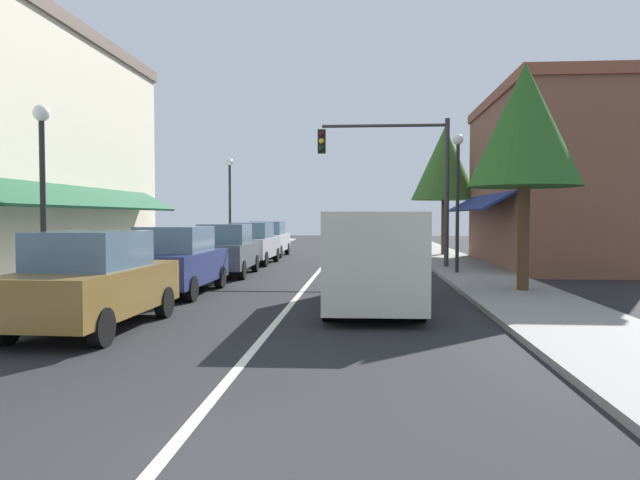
# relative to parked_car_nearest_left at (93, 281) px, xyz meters

# --- Properties ---
(ground_plane) EXTENTS (80.00, 80.00, 0.00)m
(ground_plane) POSITION_rel_parked_car_nearest_left_xyz_m (3.14, 12.30, -0.88)
(ground_plane) COLOR black
(sidewalk_left) EXTENTS (2.60, 56.00, 0.12)m
(sidewalk_left) POSITION_rel_parked_car_nearest_left_xyz_m (-2.36, 12.30, -0.82)
(sidewalk_left) COLOR #A39E99
(sidewalk_left) RESTS_ON ground
(sidewalk_right) EXTENTS (2.60, 56.00, 0.12)m
(sidewalk_right) POSITION_rel_parked_car_nearest_left_xyz_m (8.64, 12.30, -0.82)
(sidewalk_right) COLOR gray
(sidewalk_right) RESTS_ON ground
(lane_center_stripe) EXTENTS (0.14, 52.00, 0.01)m
(lane_center_stripe) POSITION_rel_parked_car_nearest_left_xyz_m (3.14, 12.30, -0.88)
(lane_center_stripe) COLOR silver
(lane_center_stripe) RESTS_ON ground
(storefront_right_block) EXTENTS (5.39, 10.20, 6.92)m
(storefront_right_block) POSITION_rel_parked_car_nearest_left_xyz_m (11.98, 14.30, 2.59)
(storefront_right_block) COLOR brown
(storefront_right_block) RESTS_ON ground
(parked_car_nearest_left) EXTENTS (1.86, 4.14, 1.77)m
(parked_car_nearest_left) POSITION_rel_parked_car_nearest_left_xyz_m (0.00, 0.00, 0.00)
(parked_car_nearest_left) COLOR brown
(parked_car_nearest_left) RESTS_ON ground
(parked_car_second_left) EXTENTS (1.83, 4.13, 1.77)m
(parked_car_second_left) POSITION_rel_parked_car_nearest_left_xyz_m (-0.05, 4.88, 0.00)
(parked_car_second_left) COLOR navy
(parked_car_second_left) RESTS_ON ground
(parked_car_third_left) EXTENTS (1.88, 4.15, 1.77)m
(parked_car_third_left) POSITION_rel_parked_car_nearest_left_xyz_m (0.08, 9.80, 0.00)
(parked_car_third_left) COLOR #4C5156
(parked_car_third_left) RESTS_ON ground
(parked_car_far_left) EXTENTS (1.86, 4.14, 1.77)m
(parked_car_far_left) POSITION_rel_parked_car_nearest_left_xyz_m (0.07, 14.68, 0.00)
(parked_car_far_left) COLOR #B7BABF
(parked_car_far_left) RESTS_ON ground
(parked_car_distant_left) EXTENTS (1.81, 4.11, 1.77)m
(parked_car_distant_left) POSITION_rel_parked_car_nearest_left_xyz_m (-0.06, 19.59, 0.00)
(parked_car_distant_left) COLOR silver
(parked_car_distant_left) RESTS_ON ground
(van_in_lane) EXTENTS (2.07, 5.21, 2.12)m
(van_in_lane) POSITION_rel_parked_car_nearest_left_xyz_m (4.99, 2.85, 0.27)
(van_in_lane) COLOR beige
(van_in_lane) RESTS_ON ground
(traffic_signal_mast_arm) EXTENTS (4.99, 0.50, 5.73)m
(traffic_signal_mast_arm) POSITION_rel_parked_car_nearest_left_xyz_m (6.24, 12.55, 3.03)
(traffic_signal_mast_arm) COLOR #333333
(traffic_signal_mast_arm) RESTS_ON ground
(street_lamp_left_near) EXTENTS (0.36, 0.36, 4.41)m
(street_lamp_left_near) POSITION_rel_parked_car_nearest_left_xyz_m (-2.04, 2.02, 2.13)
(street_lamp_left_near) COLOR black
(street_lamp_left_near) RESTS_ON ground
(street_lamp_right_mid) EXTENTS (0.36, 0.36, 4.81)m
(street_lamp_right_mid) POSITION_rel_parked_car_nearest_left_xyz_m (7.98, 10.22, 2.36)
(street_lamp_right_mid) COLOR black
(street_lamp_right_mid) RESTS_ON ground
(street_lamp_left_far) EXTENTS (0.36, 0.36, 4.92)m
(street_lamp_left_far) POSITION_rel_parked_car_nearest_left_xyz_m (-1.87, 18.92, 2.42)
(street_lamp_left_far) COLOR black
(street_lamp_left_far) RESTS_ON ground
(tree_right_near) EXTENTS (2.88, 2.88, 5.97)m
(tree_right_near) POSITION_rel_parked_car_nearest_left_xyz_m (8.94, 5.50, 3.48)
(tree_right_near) COLOR #4C331E
(tree_right_near) RESTS_ON ground
(tree_right_far) EXTENTS (3.35, 3.35, 6.54)m
(tree_right_far) POSITION_rel_parked_car_nearest_left_xyz_m (8.85, 20.11, 3.80)
(tree_right_far) COLOR #4C331E
(tree_right_far) RESTS_ON ground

